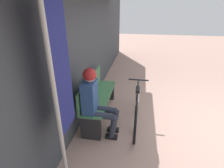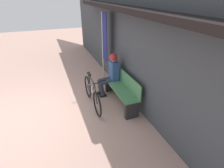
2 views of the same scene
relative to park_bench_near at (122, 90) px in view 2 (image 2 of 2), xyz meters
The scene contains 6 objects.
ground_plane 2.46m from the park_bench_near, 95.91° to the right, with size 24.00×24.00×0.00m, color tan.
storefront_wall 1.32m from the park_bench_near, 127.63° to the left, with size 12.00×0.56×3.20m.
park_bench_near is the anchor object (origin of this frame).
bicycle 0.84m from the park_bench_near, 101.27° to the right, with size 1.64×0.40×0.90m.
person_seated 0.68m from the park_bench_near, 169.54° to the right, with size 0.34×0.62×1.29m.
banner_pole 1.83m from the park_bench_near, behind, with size 0.45×0.05×2.31m.
Camera 2 is at (4.12, 0.62, 2.85)m, focal length 28.00 mm.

